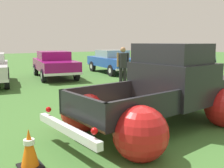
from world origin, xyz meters
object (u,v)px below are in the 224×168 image
show_car_1 (54,63)px  spectator_2 (123,64)px  spectator_0 (199,64)px  show_car_2 (113,60)px  vintage_pickup_truck (166,94)px  lane_cone_0 (29,148)px

show_car_1 → spectator_2: size_ratio=2.77×
spectator_0 → show_car_2: bearing=-54.7°
vintage_pickup_truck → spectator_2: 5.13m
show_car_1 → show_car_2: 3.87m
show_car_2 → spectator_0: bearing=10.9°
vintage_pickup_truck → spectator_0: 5.95m
spectator_2 → show_car_2: bearing=178.6°
vintage_pickup_truck → spectator_2: (2.20, 4.62, 0.24)m
spectator_2 → lane_cone_0: 7.42m
vintage_pickup_truck → show_car_1: (0.94, 9.18, 0.03)m
show_car_2 → spectator_2: size_ratio=2.66×
lane_cone_0 → vintage_pickup_truck: bearing=5.2°
show_car_1 → spectator_2: (1.26, -4.56, 0.21)m
show_car_1 → spectator_2: spectator_2 is taller
show_car_1 → spectator_0: 7.51m
vintage_pickup_truck → show_car_2: 10.33m
spectator_0 → spectator_2: spectator_2 is taller
show_car_1 → lane_cone_0: show_car_1 is taller
vintage_pickup_truck → show_car_1: size_ratio=0.99×
show_car_1 → vintage_pickup_truck: bearing=5.2°
show_car_1 → spectator_0: bearing=45.1°
show_car_2 → spectator_0: (0.34, -6.18, 0.20)m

